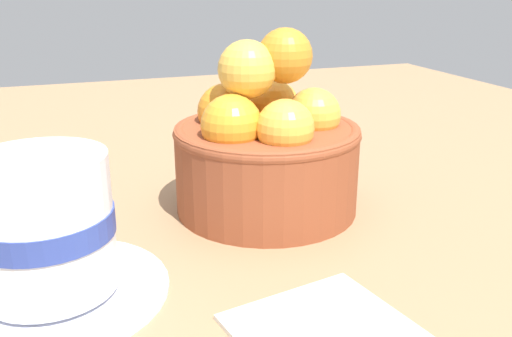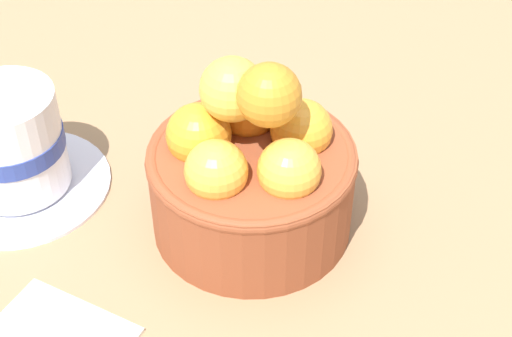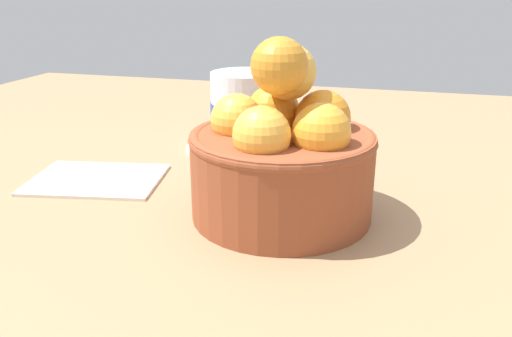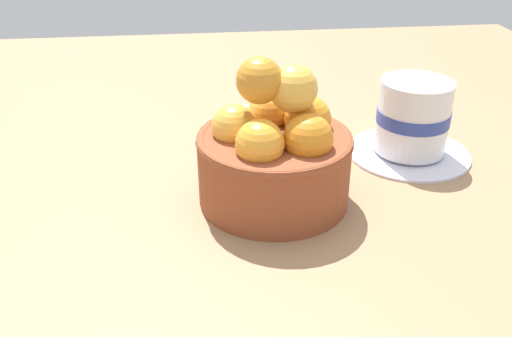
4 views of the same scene
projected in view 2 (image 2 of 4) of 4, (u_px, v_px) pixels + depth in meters
The scene contains 3 objects.
ground_plane at pixel (252, 242), 57.62cm from camera, with size 124.73×110.74×3.86cm, color #997551.
terracotta_bowl at pixel (251, 171), 53.09cm from camera, with size 14.43×14.43×14.15cm.
coffee_cup at pixel (12, 148), 56.81cm from camera, with size 13.48×13.48×8.55cm.
Camera 2 is at (-31.18, -24.97, 39.96)cm, focal length 54.29 mm.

